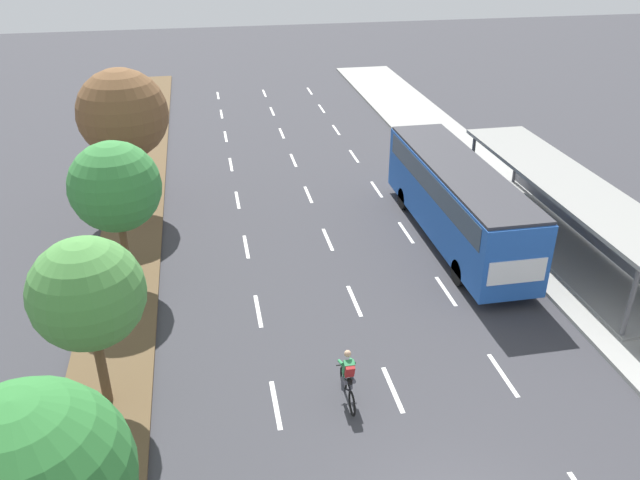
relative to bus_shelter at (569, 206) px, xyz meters
The scene contains 11 objects.
median_strip 19.38m from the bus_shelter, 157.53° to the left, with size 2.60×52.00×0.12m, color brown.
sidewalk_right 7.59m from the bus_shelter, 92.18° to the left, with size 4.50×52.00×0.15m, color #9E9E99.
lane_divider_left 14.04m from the bus_shelter, 159.51° to the left, with size 0.14×45.99×0.01m.
lane_divider_center 10.86m from the bus_shelter, 152.93° to the left, with size 0.14×45.99×0.01m.
lane_divider_right 7.97m from the bus_shelter, 141.08° to the left, with size 0.14×45.99×0.01m.
bus_shelter is the anchor object (origin of this frame).
bus 4.52m from the bus_shelter, 161.50° to the left, with size 2.54×11.29×3.37m.
cyclist 13.35m from the bus_shelter, 145.47° to the right, with size 0.46×1.82×1.71m.
median_tree_second 18.95m from the bus_shelter, 160.28° to the right, with size 3.06×3.06×5.15m.
median_tree_third 17.74m from the bus_shelter, behind, with size 3.25×3.25×5.46m.
median_tree_fourth 19.35m from the bus_shelter, 158.19° to the left, with size 3.97×3.97×6.48m.
Camera 1 is at (-4.89, -8.81, 12.77)m, focal length 36.00 mm.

